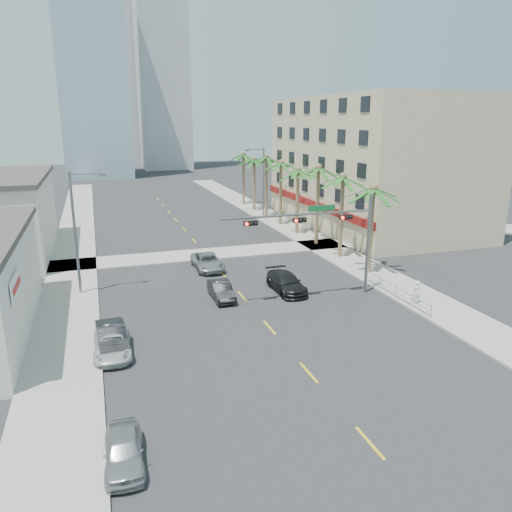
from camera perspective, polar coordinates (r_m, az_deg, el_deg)
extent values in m
plane|color=#262628|center=(27.86, 4.36, -11.29)|extent=(260.00, 260.00, 0.00)
cube|color=gray|center=(49.68, 8.45, 0.74)|extent=(4.00, 120.00, 0.15)
cube|color=gray|center=(44.78, -20.29, -1.69)|extent=(4.00, 120.00, 0.15)
cube|color=gray|center=(47.63, -5.70, 0.20)|extent=(80.00, 4.00, 0.15)
cube|color=#CBB58F|center=(61.90, 13.02, 10.37)|extent=(15.00, 28.00, 15.00)
cube|color=maroon|center=(58.94, 6.36, 6.02)|extent=(0.30, 28.00, 0.80)
cube|color=#99B2C6|center=(118.54, -18.29, 20.23)|extent=(14.00, 14.00, 48.00)
cube|color=#ADADB2|center=(135.40, -10.78, 22.56)|extent=(12.00, 12.00, 60.00)
cube|color=#ADADB2|center=(148.36, -16.24, 18.09)|extent=(16.00, 16.00, 42.00)
cylinder|color=slate|center=(37.22, 12.67, 1.19)|extent=(0.24, 0.24, 7.20)
cylinder|color=slate|center=(34.22, 4.93, 4.74)|extent=(11.00, 0.16, 0.16)
cube|color=#0C662D|center=(34.85, 7.53, 5.44)|extent=(2.00, 0.05, 0.40)
cube|color=black|center=(35.65, 10.22, 4.41)|extent=(0.95, 0.28, 0.32)
sphere|color=#FF0C05|center=(35.36, 9.88, 4.33)|extent=(0.22, 0.22, 0.22)
cube|color=black|center=(34.15, 5.01, 4.12)|extent=(0.95, 0.28, 0.32)
sphere|color=#FF0C05|center=(33.89, 4.62, 4.04)|extent=(0.22, 0.22, 0.22)
cube|color=black|center=(32.96, -0.61, 3.76)|extent=(0.95, 0.28, 0.32)
sphere|color=#FF0C05|center=(32.72, -1.07, 3.68)|extent=(0.22, 0.22, 0.22)
cylinder|color=brown|center=(41.87, 12.98, 2.73)|extent=(0.36, 0.36, 7.20)
cylinder|color=brown|center=(46.26, 9.72, 4.31)|extent=(0.36, 0.36, 7.56)
cylinder|color=brown|center=(50.81, 7.02, 5.61)|extent=(0.36, 0.36, 7.92)
cylinder|color=brown|center=(55.56, 4.75, 6.12)|extent=(0.36, 0.36, 7.20)
cylinder|color=brown|center=(60.31, 2.84, 7.06)|extent=(0.36, 0.36, 7.56)
cylinder|color=brown|center=(65.12, 1.21, 7.85)|extent=(0.36, 0.36, 7.92)
cylinder|color=brown|center=(70.06, -0.21, 8.09)|extent=(0.36, 0.36, 7.20)
cylinder|color=brown|center=(74.97, -1.44, 8.71)|extent=(0.36, 0.36, 7.56)
cylinder|color=slate|center=(37.85, -19.95, 2.26)|extent=(0.20, 0.20, 9.00)
cylinder|color=slate|center=(37.15, -18.85, 8.88)|extent=(2.20, 0.12, 0.12)
cube|color=slate|center=(37.16, -17.13, 8.86)|extent=(0.50, 0.25, 0.18)
cylinder|color=slate|center=(64.92, 0.87, 8.31)|extent=(0.20, 0.20, 9.00)
cylinder|color=slate|center=(64.19, -0.06, 12.09)|extent=(2.20, 0.12, 0.12)
cube|color=slate|center=(63.86, -1.02, 11.98)|extent=(0.50, 0.25, 0.18)
cylinder|color=silver|center=(37.14, 15.68, -3.96)|extent=(0.08, 8.00, 0.08)
cylinder|color=silver|center=(37.03, 15.72, -3.45)|extent=(0.08, 8.00, 0.08)
cylinder|color=silver|center=(34.13, 19.36, -6.10)|extent=(0.08, 0.08, 1.00)
cylinder|color=silver|center=(35.62, 17.44, -5.03)|extent=(0.08, 0.08, 1.00)
cylinder|color=silver|center=(37.16, 15.68, -4.04)|extent=(0.08, 0.08, 1.00)
cylinder|color=silver|center=(38.73, 14.06, -3.12)|extent=(0.08, 0.08, 1.00)
cylinder|color=silver|center=(40.35, 12.58, -2.28)|extent=(0.08, 0.08, 1.00)
imported|color=#B0B1B5|center=(20.48, -14.88, -20.66)|extent=(1.60, 3.64, 1.22)
imported|color=black|center=(29.34, -16.17, -8.91)|extent=(1.76, 4.44, 1.44)
imported|color=silver|center=(28.74, -16.09, -9.72)|extent=(2.07, 4.29, 1.18)
imported|color=black|center=(35.91, -4.00, -3.93)|extent=(1.37, 3.87, 1.27)
imported|color=#A7A7AB|center=(42.99, -5.56, -0.65)|extent=(2.23, 4.82, 1.34)
imported|color=black|center=(37.36, 3.47, -3.05)|extent=(2.00, 4.79, 1.38)
imported|color=white|center=(36.19, 17.85, -3.94)|extent=(0.66, 0.49, 1.65)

